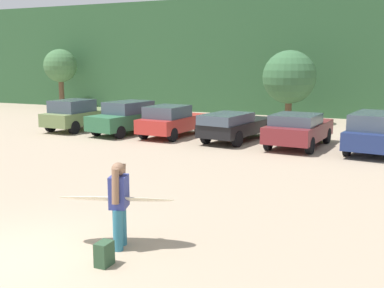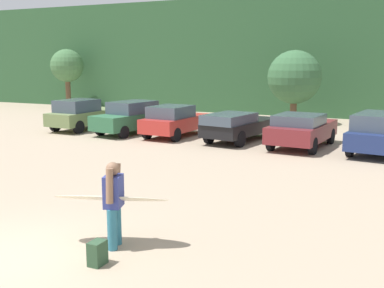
% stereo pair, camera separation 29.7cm
% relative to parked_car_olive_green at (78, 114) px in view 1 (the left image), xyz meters
% --- Properties ---
extents(ground_plane, '(120.00, 120.00, 0.00)m').
position_rel_parked_car_olive_green_xyz_m(ground_plane, '(9.31, -14.45, -0.83)').
color(ground_plane, tan).
extents(hillside_ridge, '(108.00, 12.00, 7.96)m').
position_rel_parked_car_olive_green_xyz_m(hillside_ridge, '(9.31, 16.79, 3.14)').
color(hillside_ridge, '#2D5633').
rests_on(hillside_ridge, ground_plane).
extents(tree_far_right, '(2.52, 2.52, 4.55)m').
position_rel_parked_car_olive_green_xyz_m(tree_far_right, '(-8.29, 8.90, 2.41)').
color(tree_far_right, brown).
rests_on(tree_far_right, ground_plane).
extents(tree_ridge_back, '(3.10, 3.10, 4.28)m').
position_rel_parked_car_olive_green_xyz_m(tree_ridge_back, '(9.77, 7.02, 1.89)').
color(tree_ridge_back, brown).
rests_on(tree_ridge_back, ground_plane).
extents(parked_car_olive_green, '(2.00, 4.52, 1.64)m').
position_rel_parked_car_olive_green_xyz_m(parked_car_olive_green, '(0.00, 0.00, 0.00)').
color(parked_car_olive_green, '#6B7F4C').
rests_on(parked_car_olive_green, ground_plane).
extents(parked_car_forest_green, '(2.51, 4.66, 1.64)m').
position_rel_parked_car_olive_green_xyz_m(parked_car_forest_green, '(3.13, -0.05, 0.00)').
color(parked_car_forest_green, '#2D6642').
rests_on(parked_car_forest_green, ground_plane).
extents(parked_car_red, '(2.05, 4.14, 1.54)m').
position_rel_parked_car_olive_green_xyz_m(parked_car_red, '(5.61, -0.14, -0.04)').
color(parked_car_red, '#B72D28').
rests_on(parked_car_red, ground_plane).
extents(parked_car_black, '(2.46, 4.83, 1.36)m').
position_rel_parked_car_olive_green_xyz_m(parked_car_black, '(8.88, -0.15, -0.08)').
color(parked_car_black, black).
rests_on(parked_car_black, ground_plane).
extents(parked_car_maroon, '(2.31, 4.49, 1.46)m').
position_rel_parked_car_olive_green_xyz_m(parked_car_maroon, '(11.86, -0.43, -0.05)').
color(parked_car_maroon, maroon).
rests_on(parked_car_maroon, ground_plane).
extents(parked_car_navy, '(2.36, 4.99, 1.64)m').
position_rel_parked_car_olive_green_xyz_m(parked_car_navy, '(14.97, -0.34, 0.03)').
color(parked_car_navy, navy).
rests_on(parked_car_navy, ground_plane).
extents(person_adult, '(0.43, 0.72, 1.74)m').
position_rel_parked_car_olive_green_xyz_m(person_adult, '(10.86, -13.07, 0.15)').
color(person_adult, teal).
rests_on(person_adult, ground_plane).
extents(surfboard_cream, '(2.43, 1.36, 0.31)m').
position_rel_parked_car_olive_green_xyz_m(surfboard_cream, '(10.73, -12.97, 0.13)').
color(surfboard_cream, beige).
extents(backpack_dropped, '(0.24, 0.34, 0.45)m').
position_rel_parked_car_olive_green_xyz_m(backpack_dropped, '(11.06, -13.92, -0.61)').
color(backpack_dropped, '#2D4C33').
rests_on(backpack_dropped, ground_plane).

